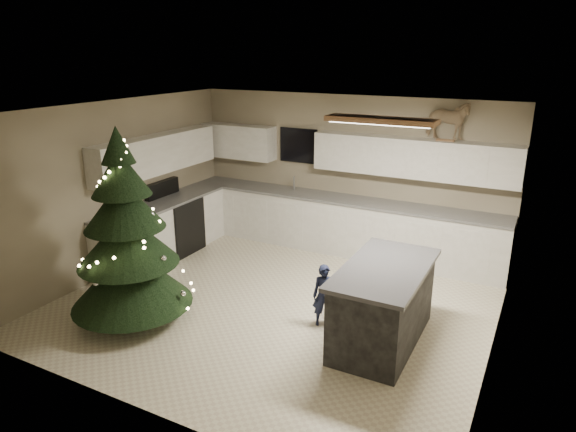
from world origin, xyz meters
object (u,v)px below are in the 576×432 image
at_px(rocking_horse, 447,120).
at_px(christmas_tree, 127,245).
at_px(island, 383,304).
at_px(toddler, 324,296).
at_px(bar_stool, 352,283).

bearing_deg(rocking_horse, christmas_tree, 141.37).
bearing_deg(island, toddler, 177.96).
bearing_deg(bar_stool, toddler, -129.36).
distance_m(island, bar_stool, 0.61).
bearing_deg(toddler, island, -27.84).
bearing_deg(christmas_tree, bar_stool, 27.72).
bearing_deg(bar_stool, christmas_tree, -152.28).
distance_m(christmas_tree, toddler, 2.50).
distance_m(bar_stool, rocking_horse, 2.93).
bearing_deg(toddler, rocking_horse, 46.56).
bearing_deg(toddler, bar_stool, 24.84).
distance_m(island, rocking_horse, 3.15).
relative_size(christmas_tree, rocking_horse, 3.67).
xyz_separation_m(island, christmas_tree, (-2.97, -0.97, 0.54)).
distance_m(toddler, rocking_horse, 3.28).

